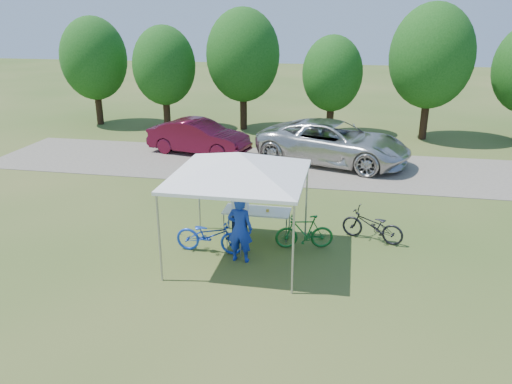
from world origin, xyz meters
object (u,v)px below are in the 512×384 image
Objects in this scene: cooler at (240,203)px; cyclist at (240,229)px; folding_table at (257,212)px; bike_dark at (372,225)px; bike_green at (304,232)px; folding_chair at (239,232)px; minivan at (333,142)px; sedan at (199,137)px; bike_blue at (210,235)px.

cooler is 1.58m from cyclist.
bike_dark reaches higher than folding_table.
folding_table is at bearing -124.09° from bike_green.
folding_chair is 3.61m from bike_dark.
cyclist reaches higher than cooler.
folding_table is 1.48m from bike_green.
bike_green is (1.64, 0.48, -0.07)m from folding_chair.
minivan is at bearing -98.36° from cyclist.
folding_chair is 9.64m from sedan.
bike_blue is at bearing -16.90° from cyclist.
bike_green is at bearing -72.10° from bike_blue.
sedan reaches higher than bike_green.
bike_dark is (1.75, 0.78, -0.01)m from bike_green.
folding_table is at bearing -65.85° from bike_dark.
cyclist is at bearing -77.66° from cooler.
minivan is at bearing -15.82° from bike_blue.
folding_chair is 8.73m from minivan.
minivan is at bearing 77.01° from folding_table.
folding_chair is 0.74m from bike_blue.
minivan is 1.38× the size of sedan.
cooler is 0.26× the size of cyclist.
cyclist is 1.13× the size of bike_green.
bike_dark is 7.37m from minivan.
cooler is at bearing 179.84° from minivan.
cyclist is 3.71m from bike_dark.
cyclist is 0.96× the size of bike_blue.
minivan reaches higher than cyclist.
bike_dark is (3.23, 1.79, -0.41)m from cyclist.
sedan reaches higher than bike_blue.
bike_blue is (-0.71, -0.21, -0.05)m from folding_chair.
minivan reaches higher than bike_dark.
folding_chair is 0.52× the size of cyclist.
cooler is 0.25× the size of bike_blue.
folding_chair is at bearing -72.09° from bike_blue.
folding_chair is at bearing -49.99° from bike_dark.
folding_table is at bearing -141.09° from sedan.
cooler is at bearing 118.15° from folding_chair.
sedan reaches higher than cooler.
cooler is 0.27× the size of bike_dark.
cyclist reaches higher than bike_blue.
folding_table is 1.06× the size of cyclist.
bike_blue is (-0.53, -1.22, -0.44)m from cooler.
minivan is (2.72, 8.70, 0.40)m from bike_blue.
bike_dark is 0.38× the size of sedan.
cooler reaches higher than folding_table.
bike_green is at bearing -21.46° from folding_table.
sedan reaches higher than bike_dark.
bike_green is 0.25× the size of minivan.
bike_blue is 9.58m from sedan.
folding_table is 1.20× the size of bike_green.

